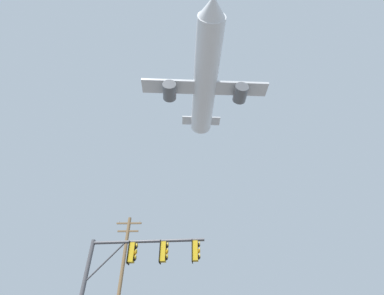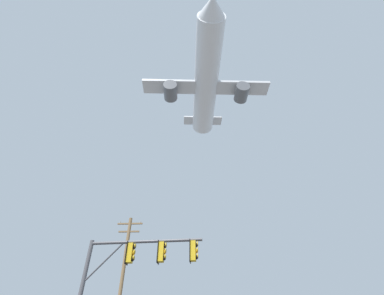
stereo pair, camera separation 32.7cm
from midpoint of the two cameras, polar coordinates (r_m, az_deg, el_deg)
name	(u,v)px [view 2 (the right image)]	position (r m, az deg, el deg)	size (l,w,h in m)	color
signal_pole_near	(133,265)	(13.95, -11.82, -23.51)	(5.69, 0.69, 5.51)	#4C4C51
utility_pole	(122,278)	(23.72, -14.33, -25.49)	(2.20, 0.28, 10.32)	brown
airplane	(206,82)	(42.62, 3.27, 13.79)	(19.76, 25.57, 6.98)	white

